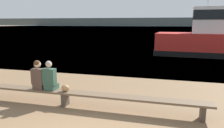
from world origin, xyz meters
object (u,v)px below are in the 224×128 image
Objects in this scene: person_right at (50,78)px; tugboat_red at (205,41)px; bench_main at (65,93)px; person_left at (39,76)px; shopping_bag at (65,88)px.

tugboat_red is (6.23, 12.59, 0.31)m from person_right.
person_left is at bearing 179.79° from bench_main.
bench_main is at bearing 144.90° from shopping_bag.
person_right is 3.72× the size of shopping_bag.
person_left is 1.00× the size of person_right.
tugboat_red is at bearing 62.22° from person_left.
shopping_bag is at bearing -1.53° from person_left.
bench_main is 1.14× the size of tugboat_red.
shopping_bag is at bearing 159.42° from tugboat_red.
person_left is 0.12× the size of tugboat_red.
person_right is at bearing 157.38° from tugboat_red.
bench_main is at bearing -0.21° from person_left.
person_right is at bearing 179.43° from bench_main.
tugboat_red is at bearing 65.72° from shopping_bag.
bench_main is 34.10× the size of shopping_bag.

